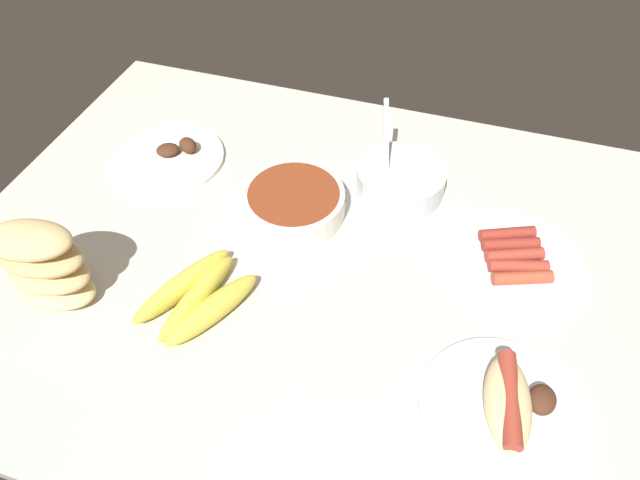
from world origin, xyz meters
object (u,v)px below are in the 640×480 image
Objects in this scene: plate_sausages at (513,259)px; plate_hotdog_assembled at (507,407)px; bowl_chili at (294,202)px; plate_grilled_meat at (170,157)px; banana_bunch at (197,297)px; bread_stack at (44,266)px; bowl_coleslaw at (400,179)px.

plate_hotdog_assembled is at bearing 92.13° from plate_sausages.
plate_grilled_meat is (27.99, -6.44, -2.01)cm from bowl_chili.
plate_hotdog_assembled is at bearing 175.45° from banana_bunch.
banana_bunch is at bearing -167.23° from bread_stack.
bread_stack is 34.83cm from plate_grilled_meat.
plate_sausages is 37.77cm from bowl_chili.
plate_hotdog_assembled is (-0.99, 26.56, 0.95)cm from plate_sausages.
banana_bunch is 1.41× the size of bread_stack.
bowl_chili is 1.11× the size of bowl_coleslaw.
plate_sausages is 24.15cm from bowl_coleslaw.
plate_hotdog_assembled is at bearing 120.44° from bowl_coleslaw.
plate_hotdog_assembled reaches higher than plate_sausages.
plate_sausages is 1.06× the size of plate_grilled_meat.
plate_grilled_meat is at bearing -26.34° from plate_hotdog_assembled.
bread_stack reaches higher than plate_sausages.
bowl_chili is at bearing 167.05° from plate_grilled_meat.
bread_stack is 67.88cm from plate_hotdog_assembled.
banana_bunch is at bearing 124.95° from plate_grilled_meat.
plate_grilled_meat is (65.72, -6.47, -0.21)cm from plate_sausages.
plate_sausages is 1.03× the size of plate_hotdog_assembled.
plate_hotdog_assembled is at bearing 153.66° from plate_grilled_meat.
plate_hotdog_assembled is 1.03× the size of plate_grilled_meat.
plate_sausages is 26.59cm from plate_hotdog_assembled.
bowl_chili is 0.83× the size of plate_grilled_meat.
banana_bunch is 0.92× the size of plate_hotdog_assembled.
bowl_coleslaw is (22.25, -37.86, 1.01)cm from plate_hotdog_assembled.
bowl_chili is 24.12cm from banana_bunch.
plate_grilled_meat is at bearing -5.62° from plate_sausages.
bowl_coleslaw is (-16.47, -11.27, 0.16)cm from bowl_chili.
bread_stack is at bearing 12.77° from banana_bunch.
bowl_coleslaw reaches higher than plate_sausages.
bowl_coleslaw is at bearing -145.60° from bowl_chili.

